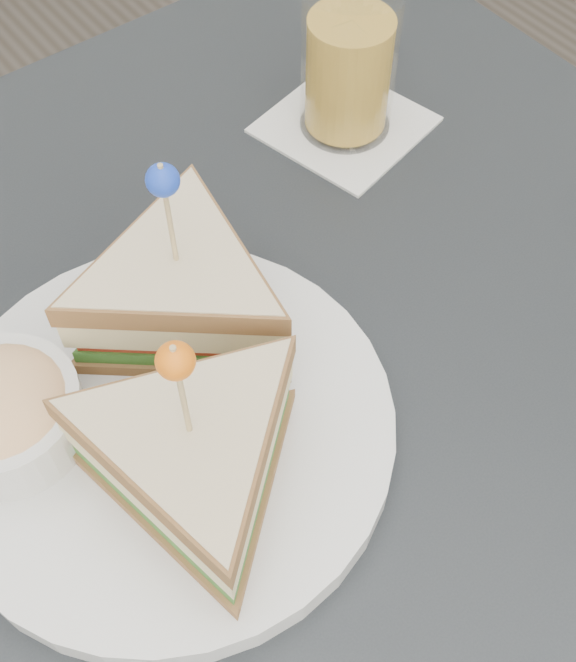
# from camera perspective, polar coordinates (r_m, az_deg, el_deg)

# --- Properties ---
(table) EXTENTS (0.80, 0.80, 0.75)m
(table) POSITION_cam_1_polar(r_m,az_deg,el_deg) (0.60, -0.18, -8.02)
(table) COLOR black
(table) RESTS_ON ground
(plate_meal) EXTENTS (0.32, 0.32, 0.16)m
(plate_meal) POSITION_cam_1_polar(r_m,az_deg,el_deg) (0.49, -8.38, -3.92)
(plate_meal) COLOR silver
(plate_meal) RESTS_ON table
(drink_set) EXTENTS (0.14, 0.14, 0.15)m
(drink_set) POSITION_cam_1_polar(r_m,az_deg,el_deg) (0.66, 4.23, 18.18)
(drink_set) COLOR silver
(drink_set) RESTS_ON table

